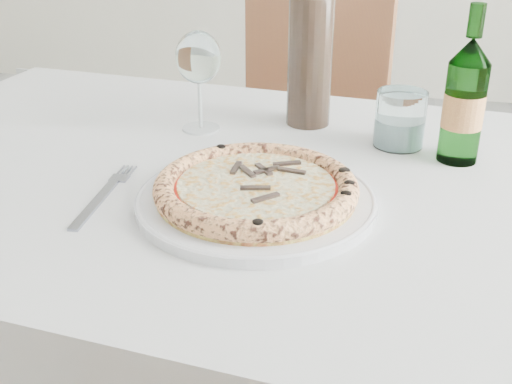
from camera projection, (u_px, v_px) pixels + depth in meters
dining_table at (269, 228)px, 1.00m from camera, size 1.53×1.02×0.76m
chair_far at (301, 141)px, 1.71m from camera, size 0.48×0.48×0.93m
plate at (256, 199)px, 0.87m from camera, size 0.33×0.33×0.02m
pizza at (256, 188)px, 0.86m from camera, size 0.28×0.28×0.03m
fork at (103, 195)px, 0.90m from camera, size 0.03×0.22×0.00m
wine_glass at (198, 60)px, 1.09m from camera, size 0.08×0.08×0.17m
tumbler at (400, 123)px, 1.05m from camera, size 0.08×0.08×0.09m
beer_bottle at (465, 101)px, 0.97m from camera, size 0.06×0.06×0.24m
wine_bottle at (310, 49)px, 1.11m from camera, size 0.08×0.08×0.32m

